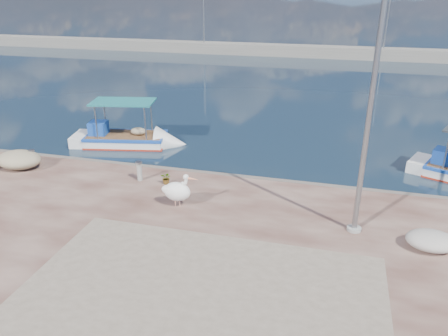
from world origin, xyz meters
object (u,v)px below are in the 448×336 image
Objects in this scene: boat_left at (125,141)px; lamp_post at (367,129)px; pelican at (178,191)px; bollard_near at (139,170)px.

lamp_post is (11.11, -6.55, 3.59)m from boat_left.
lamp_post is (5.84, -0.08, 2.72)m from pelican.
lamp_post reaches higher than pelican.
boat_left is 13.39m from lamp_post.
pelican is 1.60× the size of bollard_near.
bollard_near is (-2.19, 1.64, -0.15)m from pelican.
pelican is 2.74m from bollard_near.
bollard_near is at bearing -68.88° from boat_left.
lamp_post reaches higher than bollard_near.
boat_left is 4.57× the size of pelican.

